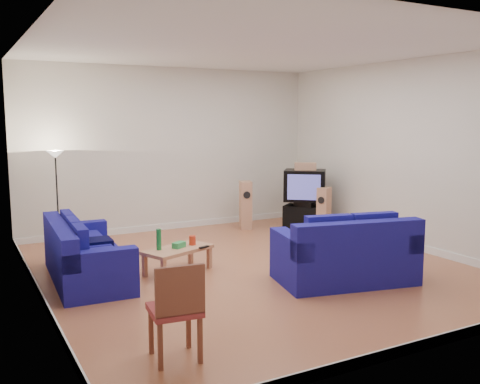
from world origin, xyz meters
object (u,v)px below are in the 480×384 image
sofa_loveseat (346,258)px  coffee_table (178,251)px  tv_stand (305,218)px  television (305,185)px  sofa_three_seat (83,259)px

sofa_loveseat → coffee_table: sofa_loveseat is taller
sofa_loveseat → tv_stand: size_ratio=2.49×
sofa_loveseat → television: (1.52, 3.15, 0.55)m
television → coffee_table: bearing=-115.6°
sofa_loveseat → coffee_table: size_ratio=1.78×
sofa_three_seat → sofa_loveseat: (3.13, -1.80, 0.04)m
television → sofa_three_seat: bearing=-125.2°
sofa_three_seat → coffee_table: bearing=80.6°
tv_stand → television: bearing=124.9°
coffee_table → television: 3.78m
coffee_table → television: size_ratio=1.13×
television → sofa_loveseat: bearing=-77.1°
sofa_three_seat → television: size_ratio=2.18×
sofa_loveseat → television: television is taller
sofa_loveseat → television: 3.54m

